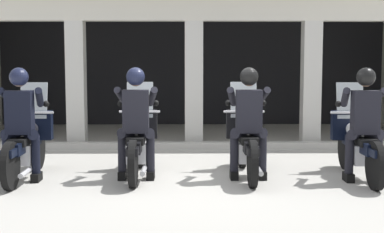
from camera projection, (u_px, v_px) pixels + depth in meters
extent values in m
plane|color=#A8A59E|center=(190.00, 147.00, 11.16)|extent=(80.00, 80.00, 0.00)
cube|color=black|center=(192.00, 68.00, 14.76)|extent=(10.16, 0.24, 2.85)
cube|color=beige|center=(194.00, 10.00, 11.13)|extent=(10.16, 0.36, 0.44)
cube|color=beige|center=(193.00, 2.00, 12.78)|extent=(10.16, 4.07, 0.16)
cube|color=beige|center=(76.00, 84.00, 11.26)|extent=(0.35, 0.36, 2.41)
cube|color=beige|center=(194.00, 84.00, 11.28)|extent=(0.35, 0.36, 2.41)
cube|color=beige|center=(311.00, 83.00, 11.31)|extent=(0.35, 0.36, 2.41)
cube|color=#B7B5AD|center=(194.00, 145.00, 10.90)|extent=(9.76, 0.24, 0.12)
cylinder|color=black|center=(38.00, 149.00, 8.90)|extent=(0.09, 0.64, 0.64)
cylinder|color=black|center=(10.00, 166.00, 7.51)|extent=(0.09, 0.64, 0.64)
cube|color=black|center=(37.00, 135.00, 8.88)|extent=(0.14, 0.44, 0.08)
cube|color=silver|center=(24.00, 154.00, 8.15)|extent=(0.28, 0.44, 0.28)
cube|color=black|center=(25.00, 144.00, 8.18)|extent=(0.18, 1.24, 0.16)
ellipsoid|color=black|center=(28.00, 129.00, 8.38)|extent=(0.26, 0.48, 0.22)
cube|color=black|center=(21.00, 141.00, 8.00)|extent=(0.24, 0.52, 0.10)
cube|color=black|center=(11.00, 152.00, 7.55)|extent=(0.16, 0.48, 0.10)
cylinder|color=silver|center=(36.00, 134.00, 8.81)|extent=(0.05, 0.24, 0.53)
cube|color=black|center=(35.00, 125.00, 8.74)|extent=(0.52, 0.16, 0.44)
sphere|color=silver|center=(36.00, 123.00, 8.84)|extent=(0.18, 0.18, 0.18)
cube|color=silver|center=(34.00, 101.00, 8.68)|extent=(0.40, 0.14, 0.54)
cylinder|color=silver|center=(33.00, 113.00, 8.62)|extent=(0.62, 0.04, 0.04)
cylinder|color=silver|center=(26.00, 172.00, 7.82)|extent=(0.07, 0.55, 0.07)
cube|color=black|center=(20.00, 112.00, 7.94)|extent=(0.36, 0.22, 0.60)
cube|color=#14193F|center=(22.00, 110.00, 8.05)|extent=(0.05, 0.02, 0.32)
sphere|color=tan|center=(19.00, 79.00, 7.91)|extent=(0.21, 0.21, 0.21)
sphere|color=#191E38|center=(19.00, 77.00, 7.90)|extent=(0.26, 0.26, 0.26)
cylinder|color=black|center=(31.00, 135.00, 7.99)|extent=(0.26, 0.29, 0.17)
cylinder|color=black|center=(36.00, 154.00, 8.02)|extent=(0.12, 0.12, 0.53)
cube|color=black|center=(37.00, 177.00, 8.06)|extent=(0.11, 0.26, 0.12)
cylinder|color=black|center=(11.00, 135.00, 7.99)|extent=(0.26, 0.29, 0.17)
cylinder|color=black|center=(7.00, 154.00, 8.01)|extent=(0.12, 0.12, 0.53)
cube|color=black|center=(8.00, 177.00, 8.06)|extent=(0.11, 0.26, 0.12)
cylinder|color=black|center=(39.00, 97.00, 8.15)|extent=(0.19, 0.48, 0.31)
sphere|color=black|center=(46.00, 104.00, 8.37)|extent=(0.09, 0.09, 0.09)
cylinder|color=black|center=(8.00, 97.00, 8.14)|extent=(0.19, 0.48, 0.31)
sphere|color=black|center=(10.00, 104.00, 8.36)|extent=(0.09, 0.09, 0.09)
cylinder|color=black|center=(141.00, 147.00, 9.04)|extent=(0.09, 0.64, 0.64)
cylinder|color=black|center=(133.00, 164.00, 7.65)|extent=(0.09, 0.64, 0.64)
cube|color=black|center=(141.00, 134.00, 9.02)|extent=(0.14, 0.44, 0.08)
cube|color=silver|center=(137.00, 152.00, 8.29)|extent=(0.28, 0.44, 0.28)
cube|color=black|center=(137.00, 143.00, 8.33)|extent=(0.18, 1.24, 0.16)
ellipsoid|color=#1E2338|center=(138.00, 128.00, 8.53)|extent=(0.26, 0.48, 0.22)
cube|color=black|center=(136.00, 140.00, 8.14)|extent=(0.24, 0.52, 0.10)
cube|color=black|center=(133.00, 150.00, 7.69)|extent=(0.16, 0.48, 0.10)
cylinder|color=silver|center=(141.00, 133.00, 8.96)|extent=(0.05, 0.24, 0.53)
cube|color=black|center=(140.00, 124.00, 8.88)|extent=(0.52, 0.16, 0.44)
sphere|color=silver|center=(141.00, 122.00, 8.98)|extent=(0.18, 0.18, 0.18)
cube|color=silver|center=(140.00, 100.00, 8.82)|extent=(0.40, 0.14, 0.54)
cylinder|color=silver|center=(140.00, 112.00, 8.76)|extent=(0.62, 0.04, 0.04)
cylinder|color=silver|center=(144.00, 170.00, 7.97)|extent=(0.07, 0.55, 0.07)
cube|color=black|center=(136.00, 111.00, 8.08)|extent=(0.36, 0.22, 0.60)
cube|color=#591414|center=(136.00, 109.00, 8.20)|extent=(0.05, 0.02, 0.32)
sphere|color=tan|center=(136.00, 79.00, 8.05)|extent=(0.21, 0.21, 0.21)
sphere|color=#191E38|center=(136.00, 77.00, 8.05)|extent=(0.26, 0.26, 0.26)
cylinder|color=black|center=(146.00, 133.00, 8.13)|extent=(0.26, 0.29, 0.17)
cylinder|color=black|center=(150.00, 152.00, 8.16)|extent=(0.12, 0.12, 0.53)
cube|color=black|center=(151.00, 175.00, 8.21)|extent=(0.11, 0.26, 0.12)
cylinder|color=black|center=(126.00, 133.00, 8.13)|extent=(0.26, 0.29, 0.17)
cylinder|color=black|center=(122.00, 153.00, 8.16)|extent=(0.12, 0.12, 0.53)
cube|color=black|center=(122.00, 175.00, 8.20)|extent=(0.11, 0.26, 0.12)
cylinder|color=black|center=(152.00, 97.00, 8.29)|extent=(0.19, 0.48, 0.31)
sphere|color=black|center=(156.00, 103.00, 8.51)|extent=(0.09, 0.09, 0.09)
cylinder|color=black|center=(122.00, 97.00, 8.29)|extent=(0.19, 0.48, 0.31)
sphere|color=black|center=(121.00, 103.00, 8.51)|extent=(0.09, 0.09, 0.09)
cylinder|color=black|center=(242.00, 147.00, 9.05)|extent=(0.09, 0.64, 0.64)
cylinder|color=black|center=(253.00, 164.00, 7.66)|extent=(0.09, 0.64, 0.64)
cube|color=black|center=(242.00, 134.00, 9.03)|extent=(0.14, 0.44, 0.08)
cube|color=silver|center=(247.00, 152.00, 8.30)|extent=(0.28, 0.44, 0.28)
cube|color=black|center=(247.00, 142.00, 8.34)|extent=(0.18, 1.24, 0.16)
ellipsoid|color=black|center=(246.00, 128.00, 8.54)|extent=(0.26, 0.48, 0.22)
cube|color=black|center=(248.00, 139.00, 8.15)|extent=(0.24, 0.52, 0.10)
cube|color=black|center=(252.00, 150.00, 7.70)|extent=(0.16, 0.48, 0.10)
cylinder|color=silver|center=(243.00, 132.00, 8.97)|extent=(0.05, 0.24, 0.53)
cube|color=black|center=(243.00, 124.00, 8.89)|extent=(0.52, 0.16, 0.44)
sphere|color=silver|center=(243.00, 122.00, 8.99)|extent=(0.18, 0.18, 0.18)
cube|color=silver|center=(244.00, 100.00, 8.83)|extent=(0.40, 0.14, 0.54)
cylinder|color=silver|center=(244.00, 112.00, 8.77)|extent=(0.62, 0.04, 0.04)
cylinder|color=silver|center=(259.00, 170.00, 7.98)|extent=(0.07, 0.55, 0.07)
cube|color=black|center=(249.00, 111.00, 8.09)|extent=(0.36, 0.22, 0.60)
cube|color=#591414|center=(248.00, 109.00, 8.21)|extent=(0.05, 0.02, 0.32)
sphere|color=#936B51|center=(249.00, 79.00, 8.06)|extent=(0.21, 0.21, 0.21)
sphere|color=black|center=(249.00, 77.00, 8.06)|extent=(0.26, 0.26, 0.26)
cylinder|color=black|center=(258.00, 133.00, 8.14)|extent=(0.26, 0.29, 0.17)
cylinder|color=black|center=(262.00, 152.00, 8.17)|extent=(0.12, 0.12, 0.53)
cube|color=black|center=(262.00, 175.00, 8.22)|extent=(0.11, 0.26, 0.12)
cylinder|color=black|center=(239.00, 133.00, 8.14)|extent=(0.26, 0.29, 0.17)
cylinder|color=black|center=(234.00, 152.00, 8.17)|extent=(0.12, 0.12, 0.53)
cube|color=black|center=(234.00, 175.00, 8.21)|extent=(0.11, 0.26, 0.12)
cylinder|color=black|center=(263.00, 97.00, 8.30)|extent=(0.19, 0.48, 0.31)
sphere|color=black|center=(263.00, 103.00, 8.52)|extent=(0.09, 0.09, 0.09)
cylinder|color=black|center=(232.00, 97.00, 8.30)|extent=(0.19, 0.48, 0.31)
sphere|color=black|center=(228.00, 103.00, 8.52)|extent=(0.09, 0.09, 0.09)
cylinder|color=black|center=(346.00, 149.00, 8.90)|extent=(0.09, 0.64, 0.64)
cylinder|color=black|center=(376.00, 166.00, 7.51)|extent=(0.09, 0.64, 0.64)
cube|color=black|center=(346.00, 135.00, 8.88)|extent=(0.14, 0.44, 0.08)
cube|color=silver|center=(361.00, 154.00, 8.15)|extent=(0.28, 0.44, 0.28)
cube|color=black|center=(360.00, 144.00, 8.18)|extent=(0.18, 1.24, 0.16)
ellipsoid|color=#B2B2B7|center=(356.00, 129.00, 8.38)|extent=(0.26, 0.48, 0.22)
cube|color=black|center=(364.00, 141.00, 8.00)|extent=(0.24, 0.52, 0.10)
cube|color=black|center=(375.00, 152.00, 7.55)|extent=(0.16, 0.48, 0.10)
cylinder|color=silver|center=(348.00, 134.00, 8.81)|extent=(0.05, 0.24, 0.53)
cube|color=black|center=(349.00, 125.00, 8.74)|extent=(0.52, 0.16, 0.44)
sphere|color=silver|center=(347.00, 123.00, 8.84)|extent=(0.18, 0.18, 0.18)
cube|color=silver|center=(350.00, 101.00, 8.68)|extent=(0.40, 0.14, 0.54)
cylinder|color=silver|center=(351.00, 113.00, 8.62)|extent=(0.62, 0.04, 0.04)
cylinder|color=silver|center=(377.00, 172.00, 7.82)|extent=(0.07, 0.55, 0.07)
cube|color=black|center=(365.00, 112.00, 7.94)|extent=(0.36, 0.22, 0.60)
cube|color=#14193F|center=(363.00, 110.00, 8.05)|extent=(0.05, 0.02, 0.32)
sphere|color=tan|center=(366.00, 79.00, 7.91)|extent=(0.21, 0.21, 0.21)
sphere|color=black|center=(366.00, 77.00, 7.90)|extent=(0.26, 0.26, 0.26)
cylinder|color=black|center=(374.00, 135.00, 7.99)|extent=(0.26, 0.29, 0.17)
cylinder|color=black|center=(378.00, 154.00, 8.02)|extent=(0.12, 0.12, 0.53)
cube|color=black|center=(377.00, 177.00, 8.06)|extent=(0.11, 0.26, 0.12)
cylinder|color=black|center=(354.00, 135.00, 7.99)|extent=(0.26, 0.29, 0.17)
cylinder|color=black|center=(349.00, 154.00, 8.01)|extent=(0.12, 0.12, 0.53)
cube|color=black|center=(348.00, 177.00, 8.06)|extent=(0.11, 0.26, 0.12)
cylinder|color=black|center=(376.00, 97.00, 8.15)|extent=(0.19, 0.48, 0.31)
sphere|color=black|center=(374.00, 104.00, 8.37)|extent=(0.09, 0.09, 0.09)
cylinder|color=black|center=(345.00, 97.00, 8.14)|extent=(0.19, 0.48, 0.31)
sphere|color=black|center=(338.00, 104.00, 8.36)|extent=(0.09, 0.09, 0.09)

